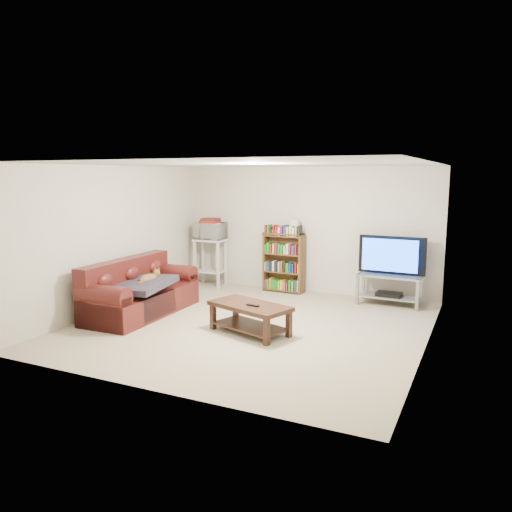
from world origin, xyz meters
The scene contains 19 objects.
floor centered at (0.00, 0.00, 0.00)m, with size 5.00×5.00×0.00m, color #C4B592.
ceiling centered at (0.00, 0.00, 2.40)m, with size 5.00×5.00×0.00m, color white.
wall_back centered at (0.00, 2.50, 1.20)m, with size 5.00×5.00×0.00m, color silver.
wall_front centered at (0.00, -2.50, 1.20)m, with size 5.00×5.00×0.00m, color silver.
wall_left centered at (-2.50, 0.00, 1.20)m, with size 5.00×5.00×0.00m, color silver.
wall_right centered at (2.50, 0.00, 1.20)m, with size 5.00×5.00×0.00m, color silver.
sofa centered at (-1.97, -0.16, 0.32)m, with size 0.95×2.11×0.89m.
blanket centered at (-1.78, -0.30, 0.53)m, with size 0.81×1.04×0.10m, color #302B36.
cat centered at (-1.79, -0.11, 0.59)m, with size 0.23×0.57×0.17m, color brown, non-canonical shape.
coffee_table centered at (0.14, -0.31, 0.30)m, with size 1.30×0.92×0.43m.
remote centered at (0.22, -0.40, 0.44)m, with size 0.19×0.05×0.02m, color black.
tv_stand centered at (1.65, 2.13, 0.36)m, with size 1.08×0.51×0.54m.
television centered at (1.65, 2.13, 0.87)m, with size 1.15×0.15×0.66m, color black.
dvd_player centered at (1.65, 2.13, 0.19)m, with size 0.43×0.30×0.06m, color black.
bookshelf centered at (-0.39, 2.27, 0.60)m, with size 0.81×0.28×1.15m.
shelf_clutter centered at (-0.29, 2.28, 1.26)m, with size 0.59×0.19×0.28m.
microwave_stand centered at (-1.94, 2.14, 0.62)m, with size 0.62×0.47×0.96m.
microwave centered at (-1.94, 2.14, 1.13)m, with size 0.59×0.40×0.33m, color silver.
game_boxes centered at (-1.94, 2.14, 1.32)m, with size 0.35×0.31×0.05m, color maroon.
Camera 1 is at (3.14, -6.52, 2.25)m, focal length 35.00 mm.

